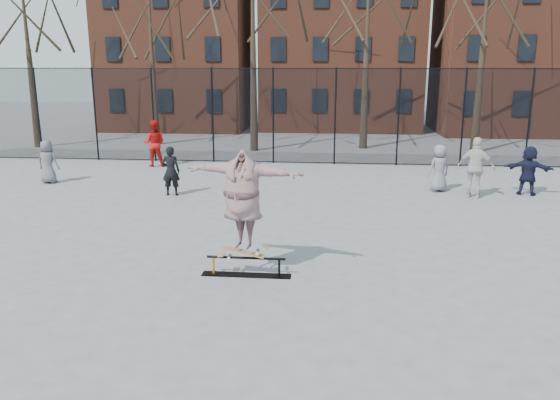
# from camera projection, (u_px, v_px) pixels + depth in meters

# --- Properties ---
(ground) EXTENTS (100.00, 100.00, 0.00)m
(ground) POSITION_uv_depth(u_px,v_px,m) (271.00, 279.00, 10.75)
(ground) COLOR slate
(skate_rail) EXTENTS (1.80, 0.28, 0.40)m
(skate_rail) POSITION_uv_depth(u_px,v_px,m) (246.00, 268.00, 10.93)
(skate_rail) COLOR black
(skate_rail) RESTS_ON ground
(skateboard) EXTENTS (0.91, 0.22, 0.11)m
(skateboard) POSITION_uv_depth(u_px,v_px,m) (244.00, 254.00, 10.86)
(skateboard) COLOR olive
(skateboard) RESTS_ON skate_rail
(skater) EXTENTS (2.48, 1.13, 1.95)m
(skater) POSITION_uv_depth(u_px,v_px,m) (243.00, 204.00, 10.61)
(skater) COLOR #533483
(skater) RESTS_ON skateboard
(bystander_grey) EXTENTS (0.78, 0.54, 1.53)m
(bystander_grey) POSITION_uv_depth(u_px,v_px,m) (48.00, 162.00, 19.32)
(bystander_grey) COLOR #5B5A5F
(bystander_grey) RESTS_ON ground
(bystander_black) EXTENTS (0.60, 0.41, 1.60)m
(bystander_black) POSITION_uv_depth(u_px,v_px,m) (171.00, 171.00, 17.50)
(bystander_black) COLOR black
(bystander_black) RESTS_ON ground
(bystander_red) EXTENTS (0.99, 0.81, 1.91)m
(bystander_red) POSITION_uv_depth(u_px,v_px,m) (154.00, 143.00, 22.50)
(bystander_red) COLOR red
(bystander_red) RESTS_ON ground
(bystander_white) EXTENTS (1.22, 0.86, 1.93)m
(bystander_white) POSITION_uv_depth(u_px,v_px,m) (476.00, 168.00, 17.14)
(bystander_white) COLOR beige
(bystander_white) RESTS_ON ground
(bystander_navy) EXTENTS (1.57, 0.97, 1.61)m
(bystander_navy) POSITION_uv_depth(u_px,v_px,m) (528.00, 170.00, 17.54)
(bystander_navy) COLOR black
(bystander_navy) RESTS_ON ground
(bystander_extra) EXTENTS (0.90, 0.78, 1.57)m
(bystander_extra) POSITION_uv_depth(u_px,v_px,m) (439.00, 168.00, 18.04)
(bystander_extra) COLOR slate
(bystander_extra) RESTS_ON ground
(fence) EXTENTS (34.03, 0.07, 4.00)m
(fence) POSITION_uv_depth(u_px,v_px,m) (306.00, 115.00, 22.81)
(fence) COLOR black
(fence) RESTS_ON ground
(rowhouses) EXTENTS (29.00, 7.00, 13.00)m
(rowhouses) POSITION_uv_depth(u_px,v_px,m) (329.00, 33.00, 34.32)
(rowhouses) COLOR brown
(rowhouses) RESTS_ON ground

